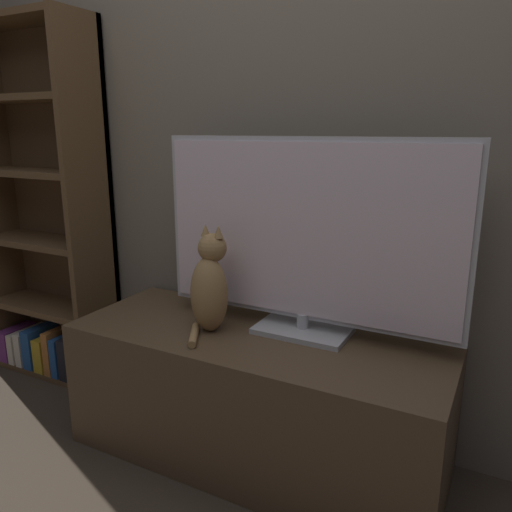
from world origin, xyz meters
name	(u,v)px	position (x,y,z in m)	size (l,w,h in m)	color
wall_back	(294,112)	(0.00, 1.22, 1.30)	(4.80, 0.05, 2.60)	#756B5B
tv_stand	(255,396)	(0.00, 0.91, 0.25)	(1.40, 0.54, 0.50)	brown
tv	(305,237)	(0.15, 1.01, 0.87)	(1.13, 0.21, 0.71)	#B7B7BC
cat	(210,286)	(-0.17, 0.87, 0.68)	(0.15, 0.26, 0.40)	#997547
bookshelf	(49,230)	(-1.27, 1.09, 0.75)	(0.70, 0.28, 1.73)	brown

